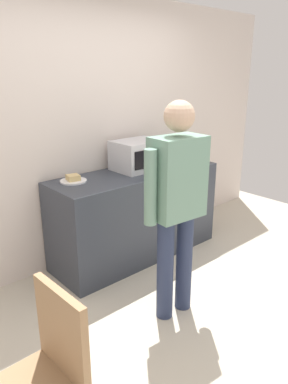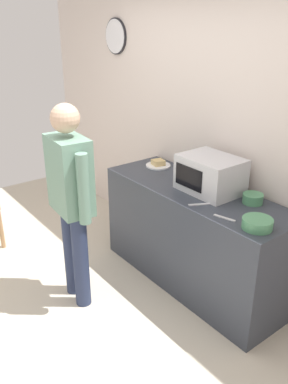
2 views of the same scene
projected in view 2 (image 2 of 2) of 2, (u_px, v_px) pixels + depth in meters
The scene contains 10 objects.
ground_plane at pixel (58, 315), 3.29m from camera, with size 6.00×6.00×0.00m, color beige.
back_wall at pixel (204, 131), 3.67m from camera, with size 5.40×0.13×2.60m.
kitchen_counter at pixel (193, 237), 3.57m from camera, with size 1.82×0.62×0.92m, color #333842.
microwave at pixel (210, 174), 3.30m from camera, with size 0.50×0.39×0.30m.
sandwich_plate at pixel (158, 164), 3.92m from camera, with size 0.24×0.24×0.07m.
salad_bowl at pixel (257, 223), 2.74m from camera, with size 0.21×0.21×0.07m, color #4C8E60.
cereal_bowl at pixel (253, 199), 3.12m from camera, with size 0.16×0.16×0.08m, color #4C8E60.
fork_utensil at pixel (199, 204), 3.10m from camera, with size 0.17×0.02×0.01m, color silver.
spoon_utensil at pixel (224, 218), 2.89m from camera, with size 0.17×0.02×0.01m, color silver.
person_standing at pixel (71, 193), 3.12m from camera, with size 0.59×0.27×1.70m.
Camera 2 is at (2.51, -1.03, 2.24)m, focal length 37.26 mm.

